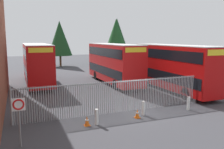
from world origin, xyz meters
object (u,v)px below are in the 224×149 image
(double_decker_bus_near_gate, at_px, (174,66))
(double_decker_bus_behind_fence_left, at_px, (114,62))
(traffic_cone_mid_forecourt, at_px, (87,121))
(speed_limit_sign_post, at_px, (19,110))
(double_decker_bus_behind_fence_right, at_px, (37,62))
(bollard_near_right, at_px, (188,103))
(bollard_near_left, at_px, (97,117))
(bollard_center_front, at_px, (143,108))
(traffic_cone_by_gate, at_px, (137,114))

(double_decker_bus_near_gate, bearing_deg, double_decker_bus_behind_fence_left, 124.16)
(double_decker_bus_behind_fence_left, distance_m, traffic_cone_mid_forecourt, 13.59)
(speed_limit_sign_post, bearing_deg, double_decker_bus_behind_fence_right, 82.70)
(double_decker_bus_near_gate, height_order, bollard_near_right, double_decker_bus_near_gate)
(double_decker_bus_near_gate, xyz_separation_m, bollard_near_right, (-2.80, -5.67, -1.95))
(bollard_near_left, distance_m, traffic_cone_mid_forecourt, 0.61)
(double_decker_bus_behind_fence_right, relative_size, bollard_near_right, 11.38)
(double_decker_bus_behind_fence_left, height_order, double_decker_bus_behind_fence_right, same)
(traffic_cone_mid_forecourt, relative_size, speed_limit_sign_post, 0.25)
(double_decker_bus_behind_fence_right, xyz_separation_m, bollard_near_right, (9.12, -14.19, -1.95))
(bollard_center_front, distance_m, speed_limit_sign_post, 7.97)
(double_decker_bus_near_gate, relative_size, traffic_cone_mid_forecourt, 18.32)
(double_decker_bus_behind_fence_left, bearing_deg, traffic_cone_mid_forecourt, -118.67)
(speed_limit_sign_post, bearing_deg, traffic_cone_mid_forecourt, 22.56)
(bollard_near_left, xyz_separation_m, traffic_cone_by_gate, (2.79, 0.21, -0.19))
(bollard_near_left, xyz_separation_m, bollard_center_front, (3.40, 0.54, 0.00))
(speed_limit_sign_post, bearing_deg, bollard_near_right, 9.46)
(double_decker_bus_behind_fence_left, height_order, bollard_near_right, double_decker_bus_behind_fence_left)
(double_decker_bus_behind_fence_right, bearing_deg, bollard_near_right, -57.27)
(double_decker_bus_behind_fence_right, height_order, traffic_cone_mid_forecourt, double_decker_bus_behind_fence_right)
(double_decker_bus_near_gate, relative_size, bollard_center_front, 11.38)
(double_decker_bus_behind_fence_left, relative_size, double_decker_bus_behind_fence_right, 1.00)
(double_decker_bus_behind_fence_left, distance_m, speed_limit_sign_post, 16.69)
(double_decker_bus_near_gate, distance_m, traffic_cone_by_gate, 9.38)
(traffic_cone_mid_forecourt, height_order, speed_limit_sign_post, speed_limit_sign_post)
(bollard_near_right, bearing_deg, speed_limit_sign_post, -170.54)
(bollard_near_left, distance_m, speed_limit_sign_post, 4.63)
(traffic_cone_mid_forecourt, bearing_deg, traffic_cone_by_gate, 2.31)
(double_decker_bus_near_gate, bearing_deg, double_decker_bus_behind_fence_right, 144.43)
(double_decker_bus_near_gate, xyz_separation_m, bollard_near_left, (-9.77, -6.09, -1.95))
(bollard_near_right, xyz_separation_m, speed_limit_sign_post, (-11.18, -1.86, 1.30))
(bollard_near_left, distance_m, bollard_near_right, 6.98)
(double_decker_bus_behind_fence_left, xyz_separation_m, speed_limit_sign_post, (-10.07, -13.29, -0.65))
(double_decker_bus_behind_fence_left, relative_size, traffic_cone_by_gate, 18.32)
(bollard_near_right, distance_m, traffic_cone_mid_forecourt, 7.56)
(double_decker_bus_near_gate, distance_m, bollard_near_right, 6.62)
(bollard_near_left, bearing_deg, double_decker_bus_behind_fence_right, 98.37)
(bollard_near_right, height_order, speed_limit_sign_post, speed_limit_sign_post)
(double_decker_bus_behind_fence_right, distance_m, speed_limit_sign_post, 16.20)
(double_decker_bus_near_gate, height_order, bollard_near_left, double_decker_bus_near_gate)
(double_decker_bus_near_gate, bearing_deg, speed_limit_sign_post, -151.69)
(double_decker_bus_behind_fence_left, relative_size, speed_limit_sign_post, 4.50)
(double_decker_bus_behind_fence_right, height_order, traffic_cone_by_gate, double_decker_bus_behind_fence_right)
(double_decker_bus_near_gate, height_order, speed_limit_sign_post, double_decker_bus_near_gate)
(bollard_near_left, bearing_deg, bollard_center_front, 9.03)
(traffic_cone_mid_forecourt, bearing_deg, bollard_center_front, 6.76)
(bollard_center_front, bearing_deg, double_decker_bus_behind_fence_left, 77.71)
(bollard_near_right, height_order, traffic_cone_by_gate, bollard_near_right)
(double_decker_bus_behind_fence_right, relative_size, speed_limit_sign_post, 4.50)
(traffic_cone_mid_forecourt, bearing_deg, bollard_near_right, 2.69)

